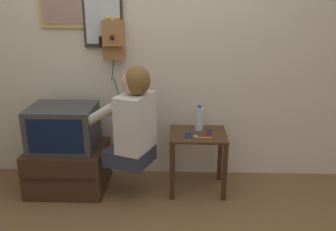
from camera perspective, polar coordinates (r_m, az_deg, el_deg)
wall_back at (r=3.36m, az=-2.71°, el=11.01°), size 6.80×0.05×2.55m
side_table at (r=3.23m, az=4.79°, el=-4.97°), size 0.51×0.42×0.56m
person at (r=2.99m, az=-5.69°, el=-0.57°), size 0.61×0.53×0.86m
tv_stand at (r=3.46m, az=-15.65°, el=-8.02°), size 0.69×0.55×0.41m
television at (r=3.32m, az=-16.45°, el=-1.83°), size 0.57×0.45×0.39m
wall_phone_antique at (r=3.31m, az=-8.73°, el=11.99°), size 0.23×0.19×0.76m
wall_mirror at (r=3.35m, az=-10.49°, el=16.83°), size 0.36×0.03×0.72m
cell_phone_held at (r=3.13m, az=3.27°, el=-3.09°), size 0.06×0.13×0.01m
cell_phone_spare at (r=3.21m, az=6.64°, el=-2.63°), size 0.09×0.13×0.01m
water_bottle at (r=3.23m, az=5.02°, el=-0.45°), size 0.08×0.08×0.23m
toothbrush at (r=3.07m, az=5.42°, el=-3.51°), size 0.16×0.02×0.02m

